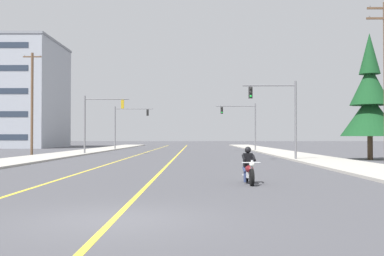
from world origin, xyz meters
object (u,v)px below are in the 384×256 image
Objects in this scene: utility_pole_left_near at (32,102)px; conifer_tree_right_verge_near at (370,101)px; traffic_signal_mid_right at (244,119)px; traffic_signal_mid_left at (126,121)px; motorcycle_with_rider at (249,169)px; traffic_signal_near_right at (280,109)px; traffic_signal_near_left at (98,116)px.

utility_pole_left_near is 32.43m from conifer_tree_right_verge_near.
utility_pole_left_near is (-23.01, -13.41, 1.30)m from traffic_signal_mid_right.
utility_pole_left_near is (-6.89, -19.22, 1.28)m from traffic_signal_mid_left.
traffic_signal_mid_left is at bearing 103.64° from motorcycle_with_rider.
traffic_signal_near_right is 0.59× the size of utility_pole_left_near.
traffic_signal_near_right is at bearing -89.24° from traffic_signal_mid_right.
conifer_tree_right_verge_near reaches higher than motorcycle_with_rider.
traffic_signal_near_left is 6.73m from utility_pole_left_near.
utility_pole_left_near is (-6.38, -1.71, 1.33)m from traffic_signal_near_left.
traffic_signal_mid_left is at bearing 70.27° from utility_pole_left_near.
conifer_tree_right_verge_near is at bearing 11.37° from traffic_signal_near_right.
motorcycle_with_rider is 19.21m from traffic_signal_near_right.
motorcycle_with_rider is 50.67m from traffic_signal_mid_left.
traffic_signal_near_right is at bearing -168.63° from conifer_tree_right_verge_near.
conifer_tree_right_verge_near is at bearing 58.82° from motorcycle_with_rider.
traffic_signal_mid_left is (-11.92, 49.11, 3.55)m from motorcycle_with_rider.
traffic_signal_mid_right is at bearing 84.47° from motorcycle_with_rider.
motorcycle_with_rider is at bearing -68.52° from traffic_signal_near_left.
traffic_signal_near_right is 34.88m from traffic_signal_mid_left.
motorcycle_with_rider is 0.35× the size of traffic_signal_mid_left.
traffic_signal_near_left is 20.34m from traffic_signal_mid_right.
conifer_tree_right_verge_near is at bearing -18.04° from utility_pole_left_near.
traffic_signal_mid_right is 0.60× the size of conifer_tree_right_verge_near.
utility_pole_left_near reaches higher than traffic_signal_near_left.
traffic_signal_near_left is 1.00× the size of traffic_signal_mid_right.
utility_pole_left_near reaches higher than traffic_signal_mid_left.
traffic_signal_mid_left is at bearing 88.31° from traffic_signal_near_left.
utility_pole_left_near is at bearing -164.99° from traffic_signal_near_left.
traffic_signal_mid_right is at bearing 35.12° from traffic_signal_near_left.
traffic_signal_near_right and traffic_signal_mid_right have the same top height.
traffic_signal_mid_right is 1.00× the size of traffic_signal_mid_left.
utility_pole_left_near is at bearing -149.77° from traffic_signal_mid_right.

